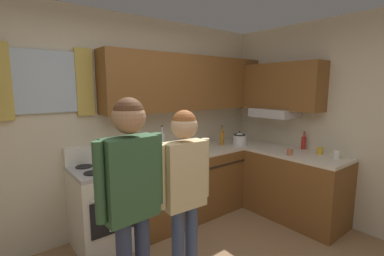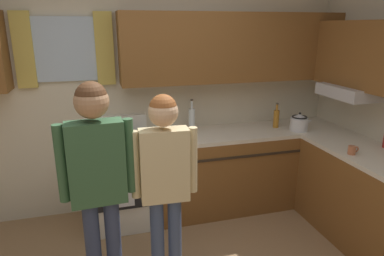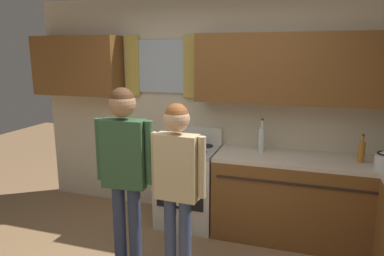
% 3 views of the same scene
% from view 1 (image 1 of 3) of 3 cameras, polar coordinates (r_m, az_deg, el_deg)
% --- Properties ---
extents(back_wall_unit, '(4.60, 0.42, 2.60)m').
position_cam_1_polar(back_wall_unit, '(3.32, -15.49, 4.17)').
color(back_wall_unit, beige).
rests_on(back_wall_unit, ground).
extents(right_wall_unit, '(0.52, 4.05, 2.60)m').
position_cam_1_polar(right_wall_unit, '(3.78, 30.78, 2.02)').
color(right_wall_unit, beige).
rests_on(right_wall_unit, ground).
extents(kitchen_counter_run, '(2.18, 1.87, 0.90)m').
position_cam_1_polar(kitchen_counter_run, '(3.87, 9.29, -11.03)').
color(kitchen_counter_run, brown).
rests_on(kitchen_counter_run, ground).
extents(stove_oven, '(0.65, 0.67, 1.10)m').
position_cam_1_polar(stove_oven, '(3.22, -17.74, -15.24)').
color(stove_oven, silver).
rests_on(stove_oven, ground).
extents(bottle_tall_clear, '(0.07, 0.07, 0.37)m').
position_cam_1_polar(bottle_tall_clear, '(3.46, -6.27, -3.18)').
color(bottle_tall_clear, silver).
rests_on(bottle_tall_clear, kitchen_counter_run).
extents(bottle_oil_amber, '(0.06, 0.06, 0.29)m').
position_cam_1_polar(bottle_oil_amber, '(4.01, 6.30, -2.01)').
color(bottle_oil_amber, '#B27223').
rests_on(bottle_oil_amber, kitchen_counter_run).
extents(bottle_sauce_red, '(0.06, 0.06, 0.25)m').
position_cam_1_polar(bottle_sauce_red, '(4.01, 22.44, -2.84)').
color(bottle_sauce_red, red).
rests_on(bottle_sauce_red, kitchen_counter_run).
extents(cup_terracotta, '(0.11, 0.07, 0.08)m').
position_cam_1_polar(cup_terracotta, '(3.62, 19.90, -4.77)').
color(cup_terracotta, '#B76642').
rests_on(cup_terracotta, kitchen_counter_run).
extents(mug_mustard_yellow, '(0.12, 0.08, 0.09)m').
position_cam_1_polar(mug_mustard_yellow, '(3.81, 25.34, -4.33)').
color(mug_mustard_yellow, gold).
rests_on(mug_mustard_yellow, kitchen_counter_run).
extents(mug_ceramic_white, '(0.13, 0.08, 0.09)m').
position_cam_1_polar(mug_ceramic_white, '(3.68, 28.19, -4.94)').
color(mug_ceramic_white, white).
rests_on(mug_ceramic_white, kitchen_counter_run).
extents(stovetop_kettle, '(0.27, 0.20, 0.21)m').
position_cam_1_polar(stovetop_kettle, '(4.02, 9.98, -2.24)').
color(stovetop_kettle, silver).
rests_on(stovetop_kettle, kitchen_counter_run).
extents(adult_left, '(0.52, 0.23, 1.68)m').
position_cam_1_polar(adult_left, '(1.97, -12.66, -12.05)').
color(adult_left, '#2D3856').
rests_on(adult_left, ground).
extents(adult_in_plaid, '(0.49, 0.21, 1.57)m').
position_cam_1_polar(adult_in_plaid, '(2.24, -1.59, -11.22)').
color(adult_in_plaid, '#38476B').
rests_on(adult_in_plaid, ground).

